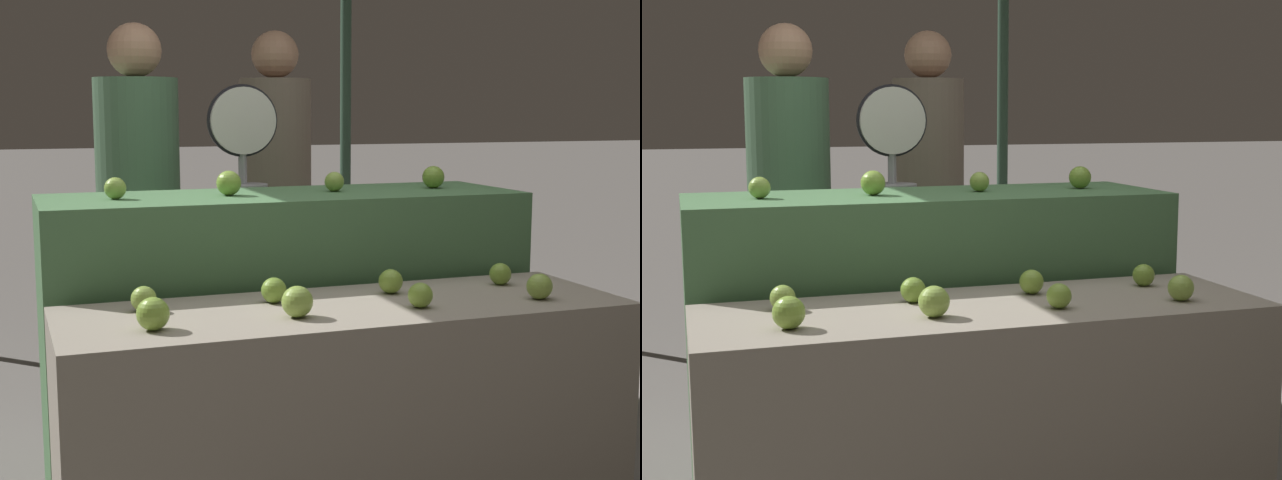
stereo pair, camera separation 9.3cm
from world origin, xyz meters
The scene contains 17 objects.
display_counter_front centered at (0.00, 0.00, 0.42)m, with size 1.67×0.55×0.83m, color gray.
display_counter_back centered at (0.00, 0.60, 0.55)m, with size 1.67×0.55×1.10m, color #4C7A4C.
apple_front_0 centered at (-0.58, -0.11, 0.87)m, with size 0.09×0.09×0.09m, color #84AD3D.
apple_front_1 centered at (-0.18, -0.10, 0.87)m, with size 0.09×0.09×0.09m, color #8EB247.
apple_front_2 centered at (0.19, -0.10, 0.87)m, with size 0.07×0.07×0.07m, color #84AD3D.
apple_front_3 centered at (0.58, -0.12, 0.87)m, with size 0.08×0.08×0.08m, color #8EB247.
apple_front_4 centered at (-0.57, 0.12, 0.87)m, with size 0.07×0.07×0.07m, color #8EB247.
apple_front_5 centered at (-0.19, 0.10, 0.87)m, with size 0.08×0.08×0.08m, color #7AA338.
apple_front_6 centered at (0.19, 0.11, 0.87)m, with size 0.08×0.08×0.08m, color #84AD3D.
apple_front_7 centered at (0.58, 0.12, 0.87)m, with size 0.07×0.07×0.07m, color #7AA338.
apple_back_0 centered at (-0.58, 0.59, 1.14)m, with size 0.07×0.07×0.07m, color #8EB247.
apple_back_1 centered at (-0.20, 0.59, 1.15)m, with size 0.09×0.09×0.09m, color #84AD3D.
apple_back_2 centered at (0.19, 0.61, 1.14)m, with size 0.07×0.07×0.07m, color #8EB247.
apple_back_3 centered at (0.59, 0.61, 1.15)m, with size 0.08×0.08×0.08m, color #7AA338.
produce_scale centered at (0.03, 1.27, 1.10)m, with size 0.30×0.20×1.50m.
person_vendor_at_scale centered at (-0.37, 1.54, 1.02)m, with size 0.38×0.38×1.76m.
person_customer_left centered at (0.37, 1.91, 1.03)m, with size 0.38×0.38×1.78m.
Camera 1 is at (-0.94, -2.37, 1.40)m, focal length 50.00 mm.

